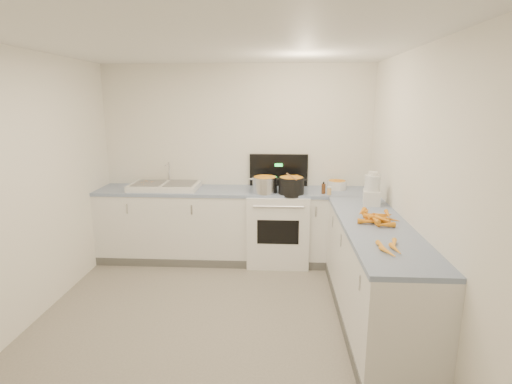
# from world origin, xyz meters

# --- Properties ---
(floor) EXTENTS (3.50, 4.00, 0.00)m
(floor) POSITION_xyz_m (0.00, 0.00, 0.00)
(floor) COLOR gray
(floor) RESTS_ON ground
(ceiling) EXTENTS (3.50, 4.00, 0.00)m
(ceiling) POSITION_xyz_m (0.00, 0.00, 2.50)
(ceiling) COLOR white
(ceiling) RESTS_ON ground
(wall_back) EXTENTS (3.50, 0.00, 2.50)m
(wall_back) POSITION_xyz_m (0.00, 2.00, 1.25)
(wall_back) COLOR white
(wall_back) RESTS_ON ground
(wall_front) EXTENTS (3.50, 0.00, 2.50)m
(wall_front) POSITION_xyz_m (0.00, -2.00, 1.25)
(wall_front) COLOR white
(wall_front) RESTS_ON ground
(wall_left) EXTENTS (0.00, 4.00, 2.50)m
(wall_left) POSITION_xyz_m (-1.75, 0.00, 1.25)
(wall_left) COLOR white
(wall_left) RESTS_ON ground
(wall_right) EXTENTS (0.00, 4.00, 2.50)m
(wall_right) POSITION_xyz_m (1.75, 0.00, 1.25)
(wall_right) COLOR white
(wall_right) RESTS_ON ground
(counter_back) EXTENTS (3.50, 0.62, 0.94)m
(counter_back) POSITION_xyz_m (0.00, 1.70, 0.47)
(counter_back) COLOR white
(counter_back) RESTS_ON ground
(counter_right) EXTENTS (0.62, 2.20, 0.94)m
(counter_right) POSITION_xyz_m (1.45, 0.30, 0.47)
(counter_right) COLOR white
(counter_right) RESTS_ON ground
(stove) EXTENTS (0.76, 0.65, 1.36)m
(stove) POSITION_xyz_m (0.55, 1.69, 0.47)
(stove) COLOR white
(stove) RESTS_ON ground
(sink) EXTENTS (0.86, 0.52, 0.31)m
(sink) POSITION_xyz_m (-0.90, 1.70, 0.98)
(sink) COLOR white
(sink) RESTS_ON counter_back
(steel_pot) EXTENTS (0.35, 0.35, 0.22)m
(steel_pot) POSITION_xyz_m (0.38, 1.54, 1.03)
(steel_pot) COLOR silver
(steel_pot) RESTS_ON stove
(black_pot) EXTENTS (0.34, 0.34, 0.22)m
(black_pot) POSITION_xyz_m (0.70, 1.52, 1.03)
(black_pot) COLOR black
(black_pot) RESTS_ON stove
(wooden_spoon) EXTENTS (0.12, 0.41, 0.02)m
(wooden_spoon) POSITION_xyz_m (0.70, 1.52, 1.15)
(wooden_spoon) COLOR #AD7A47
(wooden_spoon) RESTS_ON black_pot
(mixing_bowl) EXTENTS (0.30, 0.30, 0.11)m
(mixing_bowl) POSITION_xyz_m (1.29, 1.79, 1.00)
(mixing_bowl) COLOR white
(mixing_bowl) RESTS_ON counter_back
(extract_bottle) EXTENTS (0.05, 0.05, 0.12)m
(extract_bottle) POSITION_xyz_m (1.10, 1.54, 1.00)
(extract_bottle) COLOR #593319
(extract_bottle) RESTS_ON counter_back
(spice_jar) EXTENTS (0.05, 0.05, 0.08)m
(spice_jar) POSITION_xyz_m (1.16, 1.48, 0.98)
(spice_jar) COLOR #E5B266
(spice_jar) RESTS_ON counter_back
(food_processor) EXTENTS (0.21, 0.24, 0.36)m
(food_processor) POSITION_xyz_m (1.56, 1.04, 1.10)
(food_processor) COLOR white
(food_processor) RESTS_ON counter_right
(carrot_pile) EXTENTS (0.41, 0.43, 0.09)m
(carrot_pile) POSITION_xyz_m (1.45, 0.40, 0.98)
(carrot_pile) COLOR orange
(carrot_pile) RESTS_ON counter_right
(peeled_carrots) EXTENTS (0.19, 0.37, 0.04)m
(peeled_carrots) POSITION_xyz_m (1.39, -0.33, 0.96)
(peeled_carrots) COLOR #FF9E26
(peeled_carrots) RESTS_ON counter_right
(peelings) EXTENTS (0.17, 0.29, 0.01)m
(peelings) POSITION_xyz_m (-1.13, 1.73, 1.02)
(peelings) COLOR tan
(peelings) RESTS_ON sink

